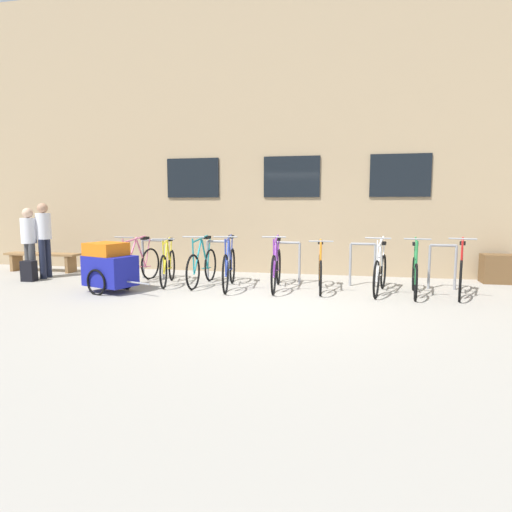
# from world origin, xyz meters

# --- Properties ---
(ground_plane) EXTENTS (42.00, 42.00, 0.00)m
(ground_plane) POSITION_xyz_m (0.00, 0.00, 0.00)
(ground_plane) COLOR #9E998E
(storefront_building) EXTENTS (28.00, 7.56, 6.73)m
(storefront_building) POSITION_xyz_m (0.00, 6.96, 3.37)
(storefront_building) COLOR tan
(storefront_building) RESTS_ON ground
(bike_rack) EXTENTS (6.53, 0.05, 0.88)m
(bike_rack) POSITION_xyz_m (0.10, 1.90, 0.52)
(bike_rack) COLOR gray
(bike_rack) RESTS_ON ground
(bicycle_red) EXTENTS (0.54, 1.64, 1.09)m
(bicycle_red) POSITION_xyz_m (3.31, 1.33, 0.39)
(bicycle_red) COLOR black
(bicycle_red) RESTS_ON ground
(bicycle_teal) EXTENTS (0.44, 1.73, 1.05)m
(bicycle_teal) POSITION_xyz_m (-1.60, 1.44, 0.38)
(bicycle_teal) COLOR black
(bicycle_teal) RESTS_ON ground
(bicycle_orange) EXTENTS (0.44, 1.63, 1.01)m
(bicycle_orange) POSITION_xyz_m (0.80, 1.33, 0.37)
(bicycle_orange) COLOR black
(bicycle_orange) RESTS_ON ground
(bicycle_blue) EXTENTS (0.44, 1.83, 1.07)m
(bicycle_blue) POSITION_xyz_m (-0.98, 1.23, 0.40)
(bicycle_blue) COLOR black
(bicycle_blue) RESTS_ON ground
(bicycle_white) EXTENTS (0.49, 1.67, 1.08)m
(bicycle_white) POSITION_xyz_m (1.91, 1.33, 0.38)
(bicycle_white) COLOR black
(bicycle_white) RESTS_ON ground
(bicycle_pink) EXTENTS (0.44, 1.65, 1.02)m
(bicycle_pink) POSITION_xyz_m (-3.01, 1.39, 0.38)
(bicycle_pink) COLOR black
(bicycle_pink) RESTS_ON ground
(bicycle_green) EXTENTS (0.44, 1.65, 1.08)m
(bicycle_green) POSITION_xyz_m (2.51, 1.25, 0.37)
(bicycle_green) COLOR black
(bicycle_green) RESTS_ON ground
(bicycle_purple) EXTENTS (0.44, 1.83, 1.08)m
(bicycle_purple) POSITION_xyz_m (-0.05, 1.32, 0.40)
(bicycle_purple) COLOR black
(bicycle_purple) RESTS_ON ground
(bicycle_yellow) EXTENTS (0.51, 1.60, 0.99)m
(bicycle_yellow) POSITION_xyz_m (-2.33, 1.39, 0.37)
(bicycle_yellow) COLOR black
(bicycle_yellow) RESTS_ON ground
(bike_trailer) EXTENTS (1.47, 0.86, 0.95)m
(bike_trailer) POSITION_xyz_m (-3.06, 0.36, 0.49)
(bike_trailer) COLOR navy
(bike_trailer) RESTS_ON ground
(wooden_bench) EXTENTS (1.89, 0.40, 0.45)m
(wooden_bench) POSITION_xyz_m (-5.98, 2.31, 0.34)
(wooden_bench) COLOR olive
(wooden_bench) RESTS_ON ground
(person_by_bench) EXTENTS (0.33, 0.32, 1.56)m
(person_by_bench) POSITION_xyz_m (-5.53, 1.32, 0.89)
(person_by_bench) COLOR #3F3F42
(person_by_bench) RESTS_ON ground
(person_browsing) EXTENTS (0.32, 0.36, 1.66)m
(person_browsing) POSITION_xyz_m (-5.29, 1.50, 0.96)
(person_browsing) COLOR #1E2338
(person_browsing) RESTS_ON ground
(backpack) EXTENTS (0.29, 0.21, 0.44)m
(backpack) POSITION_xyz_m (-5.36, 1.05, 0.22)
(backpack) COLOR black
(backpack) RESTS_ON ground
(planter_box) EXTENTS (0.70, 0.44, 0.60)m
(planter_box) POSITION_xyz_m (4.42, 2.85, 0.30)
(planter_box) COLOR brown
(planter_box) RESTS_ON ground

